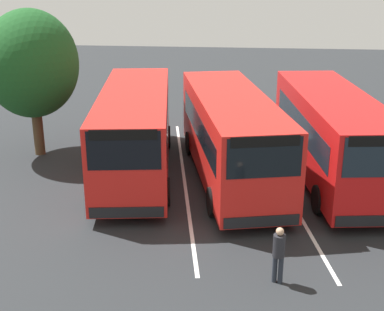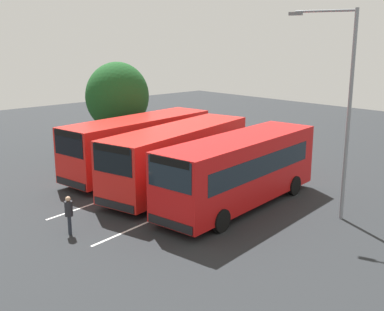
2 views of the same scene
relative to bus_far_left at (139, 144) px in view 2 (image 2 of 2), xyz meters
name	(u,v)px [view 2 (image 2 of 2)]	position (x,y,z in m)	size (l,w,h in m)	color
ground_plane	(177,190)	(0.43, 3.81, -1.79)	(68.93, 68.93, 0.00)	#232628
bus_far_left	(139,144)	(0.00, 0.00, 0.00)	(9.92, 3.80, 3.27)	red
bus_center_left	(178,156)	(0.29, 3.74, 0.00)	(9.98, 4.62, 3.27)	red
bus_center_right	(239,169)	(-0.16, 7.54, 0.00)	(9.91, 3.76, 3.27)	red
pedestrian	(69,212)	(7.33, 5.18, -0.86)	(0.41, 0.41, 1.59)	#232833
street_lamp	(343,102)	(-2.12, 11.44, 3.27)	(1.05, 2.72, 8.84)	gray
depot_tree	(118,97)	(-1.78, -4.63, 2.14)	(4.27, 3.84, 6.19)	#4C3823
lane_stripe_outer_left	(155,182)	(0.43, 1.96, -1.79)	(14.04, 0.12, 0.01)	silver
lane_stripe_inner_left	(202,199)	(0.43, 5.66, -1.79)	(14.04, 0.12, 0.01)	silver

